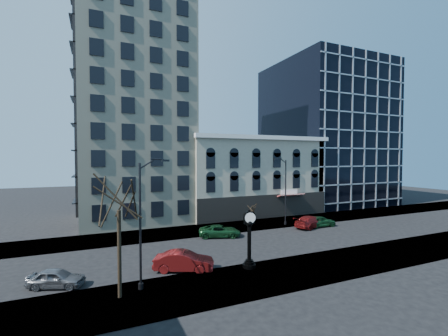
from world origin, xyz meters
name	(u,v)px	position (x,y,z in m)	size (l,w,h in m)	color
ground	(222,249)	(0.00, 0.00, 0.00)	(160.00, 160.00, 0.00)	black
sidewalk_far	(197,230)	(0.00, 8.00, 0.06)	(160.00, 6.00, 0.12)	gray
sidewalk_near	(262,277)	(0.00, -8.00, 0.06)	(160.00, 6.00, 0.12)	gray
cream_tower	(134,89)	(-6.11, 18.88, 19.32)	(15.90, 15.40, 42.50)	beige
victorian_row	(251,177)	(12.00, 15.89, 6.00)	(22.60, 11.19, 12.50)	#B0AA91
glass_office	(325,134)	(32.00, 20.91, 14.00)	(20.00, 20.15, 28.00)	black
street_clock	(249,241)	(-0.08, -6.00, 2.32)	(1.10, 1.10, 4.86)	black
street_lamp_near	(149,188)	(-8.21, -6.43, 7.08)	(2.35, 0.80, 9.22)	black
street_lamp_far	(282,173)	(11.27, 5.85, 7.09)	(2.36, 0.80, 9.24)	black
bare_tree_near	(119,191)	(-10.29, -7.27, 7.05)	(5.34, 5.34, 9.17)	black
bare_tree_far	(252,206)	(7.62, 7.64, 2.67)	(1.98, 1.98, 3.39)	black
car_near_a	(56,278)	(-14.28, -3.60, 0.65)	(1.54, 3.82, 1.30)	#595B60
car_near_b	(184,261)	(-5.13, -4.22, 0.79)	(1.67, 4.80, 1.58)	maroon
car_far_a	(220,231)	(1.56, 4.20, 0.68)	(2.24, 4.87, 1.35)	#143F1E
car_far_b	(311,222)	(14.34, 3.74, 0.77)	(2.15, 5.29, 1.53)	maroon
car_far_c	(320,221)	(15.71, 3.58, 0.74)	(1.76, 4.37, 1.49)	#143F1E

